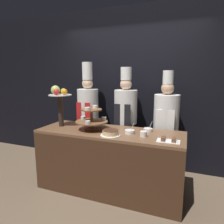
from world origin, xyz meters
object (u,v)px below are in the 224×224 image
chef_center_right (166,122)px  cake_square_tray (168,140)px  serving_bowl_far (148,130)px  cup_white (143,134)px  chef_center_left (126,116)px  tiered_stand (92,119)px  serving_bowl_near (130,132)px  cake_round (110,133)px  fruit_pedestal (59,98)px  chef_left (88,112)px

chef_center_right → cake_square_tray: bearing=-81.9°
serving_bowl_far → chef_center_right: 0.49m
cup_white → chef_center_left: size_ratio=0.05×
cake_square_tray → chef_center_right: size_ratio=0.15×
tiered_stand → serving_bowl_near: 0.57m
cake_round → serving_bowl_near: size_ratio=1.73×
serving_bowl_near → chef_center_right: 0.75m
serving_bowl_near → serving_bowl_far: (0.21, 0.18, -0.00)m
fruit_pedestal → chef_center_right: bearing=22.7°
tiered_stand → chef_left: (-0.39, 0.64, -0.04)m
cup_white → chef_center_left: (-0.45, 0.71, 0.06)m
chef_left → chef_center_right: 1.35m
cake_square_tray → serving_bowl_far: (-0.30, 0.34, 0.01)m
fruit_pedestal → serving_bowl_far: bearing=7.6°
chef_center_left → serving_bowl_far: bearing=-44.3°
serving_bowl_near → chef_center_right: chef_center_right is taller
cake_round → chef_center_left: 0.82m
fruit_pedestal → cake_square_tray: bearing=-5.9°
tiered_stand → chef_center_left: 0.71m
cup_white → serving_bowl_near: 0.21m
serving_bowl_near → chef_center_left: bearing=111.7°
fruit_pedestal → cup_white: size_ratio=7.41×
cup_white → tiered_stand: bearing=174.8°
tiered_stand → cake_round: bearing=-25.9°
cake_round → tiered_stand: bearing=154.1°
cup_white → chef_center_right: size_ratio=0.05×
cake_square_tray → cake_round: bearing=-178.2°
cup_white → chef_left: size_ratio=0.04×
chef_left → cake_square_tray: bearing=-28.4°
serving_bowl_near → serving_bowl_far: bearing=41.3°
tiered_stand → serving_bowl_far: 0.80m
chef_left → cake_round: bearing=-47.5°
cup_white → cake_round: bearing=-166.0°
cake_square_tray → serving_bowl_far: serving_bowl_far is taller
cup_white → serving_bowl_far: 0.26m
chef_left → chef_center_left: (0.70, -0.00, -0.02)m
cake_square_tray → serving_bowl_near: (-0.51, 0.15, 0.01)m
cup_white → serving_bowl_far: bearing=88.0°
cake_square_tray → serving_bowl_near: serving_bowl_near is taller
cake_square_tray → chef_center_right: chef_center_right is taller
tiered_stand → cake_round: (0.35, -0.17, -0.12)m
chef_left → chef_center_left: size_ratio=1.05×
tiered_stand → chef_center_right: bearing=33.9°
serving_bowl_far → chef_left: 1.25m
chef_center_left → cake_round: bearing=-86.6°
chef_center_left → chef_center_right: size_ratio=1.03×
serving_bowl_far → chef_left: (-1.16, 0.45, 0.09)m
fruit_pedestal → serving_bowl_near: (1.09, -0.01, -0.41)m
cake_round → cake_square_tray: 0.72m
cake_round → cake_square_tray: size_ratio=0.97×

